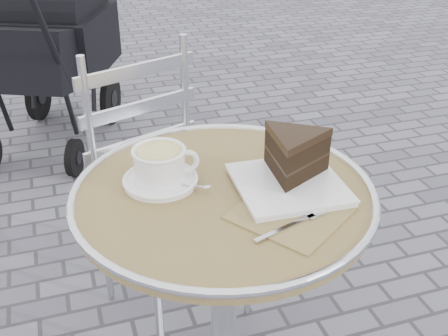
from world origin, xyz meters
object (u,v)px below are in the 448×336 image
object	(u,v)px
baby_stroller	(49,54)
cappuccino_set	(161,168)
cake_plate_set	(293,161)
cafe_table	(223,247)
bistro_chair	(155,156)

from	to	relation	value
baby_stroller	cappuccino_set	bearing A→B (deg)	-59.08
cake_plate_set	baby_stroller	world-z (taller)	baby_stroller
cappuccino_set	baby_stroller	world-z (taller)	baby_stroller
cafe_table	cappuccino_set	world-z (taller)	cappuccino_set
bistro_chair	baby_stroller	distance (m)	1.45
cafe_table	cake_plate_set	world-z (taller)	cake_plate_set
cafe_table	cappuccino_set	distance (m)	0.26
cake_plate_set	bistro_chair	world-z (taller)	bistro_chair
cappuccino_set	cake_plate_set	size ratio (longest dim) A/B	0.49
cafe_table	bistro_chair	size ratio (longest dim) A/B	0.81
cake_plate_set	bistro_chair	xyz separation A→B (m)	(-0.23, 0.54, -0.22)
cafe_table	bistro_chair	xyz separation A→B (m)	(-0.06, 0.52, 0.00)
cappuccino_set	cake_plate_set	xyz separation A→B (m)	(0.30, -0.10, 0.02)
bistro_chair	baby_stroller	bearing A→B (deg)	81.69
cafe_table	cake_plate_set	xyz separation A→B (m)	(0.17, -0.02, 0.22)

